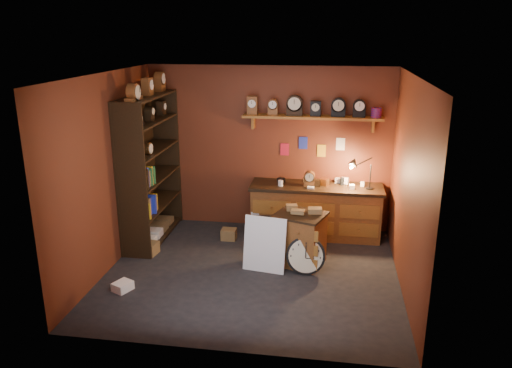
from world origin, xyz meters
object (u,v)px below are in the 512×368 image
(workbench, at_px, (316,208))
(big_round_clock, at_px, (306,256))
(low_cabinet, at_px, (300,237))
(shelving_unit, at_px, (148,163))

(workbench, xyz_separation_m, big_round_clock, (-0.08, -1.38, -0.21))
(workbench, xyz_separation_m, low_cabinet, (-0.18, -1.09, -0.06))
(low_cabinet, xyz_separation_m, big_round_clock, (0.10, -0.29, -0.15))
(workbench, height_order, low_cabinet, workbench)
(workbench, bearing_deg, low_cabinet, -99.57)
(workbench, distance_m, big_round_clock, 1.39)
(shelving_unit, xyz_separation_m, workbench, (2.61, 0.49, -0.78))
(big_round_clock, bearing_deg, shelving_unit, 160.79)
(shelving_unit, height_order, low_cabinet, shelving_unit)
(shelving_unit, bearing_deg, low_cabinet, -13.73)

